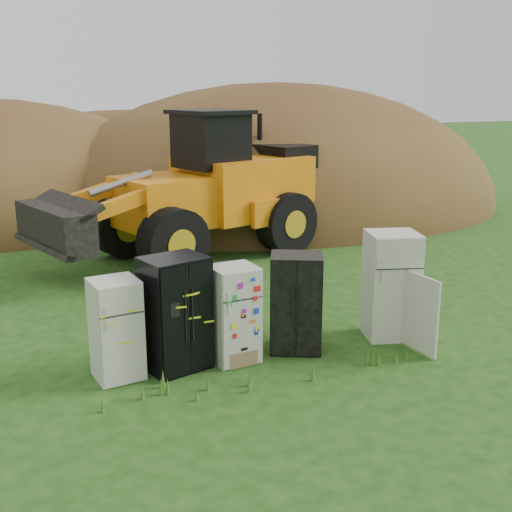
{
  "coord_description": "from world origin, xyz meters",
  "views": [
    {
      "loc": [
        -3.73,
        -9.22,
        4.32
      ],
      "look_at": [
        0.51,
        2.0,
        1.15
      ],
      "focal_mm": 45.0,
      "sensor_mm": 36.0,
      "label": 1
    }
  ],
  "objects_px": {
    "fridge_black_side": "(175,313)",
    "fridge_dark_mid": "(296,303)",
    "fridge_leftmost": "(116,329)",
    "fridge_open_door": "(391,285)",
    "wheel_loader": "(181,187)",
    "fridge_sticker": "(234,314)"
  },
  "relations": [
    {
      "from": "fridge_leftmost",
      "to": "fridge_dark_mid",
      "type": "distance_m",
      "value": 2.98
    },
    {
      "from": "fridge_black_side",
      "to": "fridge_sticker",
      "type": "relative_size",
      "value": 1.14
    },
    {
      "from": "fridge_black_side",
      "to": "fridge_open_door",
      "type": "distance_m",
      "value": 3.88
    },
    {
      "from": "fridge_sticker",
      "to": "fridge_dark_mid",
      "type": "distance_m",
      "value": 1.11
    },
    {
      "from": "fridge_sticker",
      "to": "fridge_dark_mid",
      "type": "relative_size",
      "value": 0.95
    },
    {
      "from": "fridge_leftmost",
      "to": "fridge_open_door",
      "type": "height_order",
      "value": "fridge_open_door"
    },
    {
      "from": "fridge_dark_mid",
      "to": "wheel_loader",
      "type": "distance_m",
      "value": 6.56
    },
    {
      "from": "fridge_dark_mid",
      "to": "fridge_open_door",
      "type": "bearing_deg",
      "value": 23.46
    },
    {
      "from": "fridge_leftmost",
      "to": "fridge_black_side",
      "type": "height_order",
      "value": "fridge_black_side"
    },
    {
      "from": "fridge_black_side",
      "to": "wheel_loader",
      "type": "bearing_deg",
      "value": 57.85
    },
    {
      "from": "wheel_loader",
      "to": "fridge_black_side",
      "type": "bearing_deg",
      "value": -124.55
    },
    {
      "from": "fridge_black_side",
      "to": "fridge_open_door",
      "type": "height_order",
      "value": "fridge_open_door"
    },
    {
      "from": "fridge_dark_mid",
      "to": "wheel_loader",
      "type": "height_order",
      "value": "wheel_loader"
    },
    {
      "from": "fridge_open_door",
      "to": "wheel_loader",
      "type": "distance_m",
      "value": 6.88
    },
    {
      "from": "fridge_black_side",
      "to": "wheel_loader",
      "type": "distance_m",
      "value": 6.77
    },
    {
      "from": "fridge_black_side",
      "to": "fridge_dark_mid",
      "type": "relative_size",
      "value": 1.09
    },
    {
      "from": "fridge_black_side",
      "to": "fridge_dark_mid",
      "type": "xyz_separation_m",
      "value": [
        2.06,
        -0.0,
        -0.08
      ]
    },
    {
      "from": "fridge_open_door",
      "to": "wheel_loader",
      "type": "relative_size",
      "value": 0.24
    },
    {
      "from": "fridge_sticker",
      "to": "fridge_dark_mid",
      "type": "bearing_deg",
      "value": -3.77
    },
    {
      "from": "fridge_leftmost",
      "to": "fridge_dark_mid",
      "type": "xyz_separation_m",
      "value": [
        2.98,
        0.02,
        0.05
      ]
    },
    {
      "from": "fridge_leftmost",
      "to": "fridge_black_side",
      "type": "bearing_deg",
      "value": -7.26
    },
    {
      "from": "fridge_open_door",
      "to": "fridge_sticker",
      "type": "bearing_deg",
      "value": -165.46
    }
  ]
}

